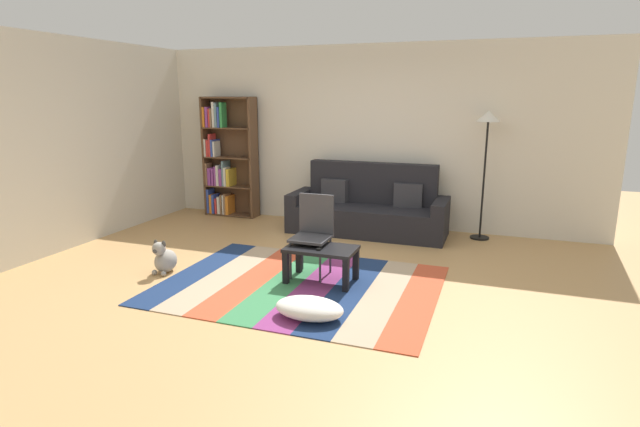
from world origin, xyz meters
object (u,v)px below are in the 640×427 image
couch (368,210)px  standing_lamp (487,133)px  tv_remote (320,248)px  coffee_table (321,254)px  pouf (309,308)px  dog (164,259)px  bookshelf (225,161)px  folding_chair (313,228)px

couch → standing_lamp: standing_lamp is taller
standing_lamp → tv_remote: bearing=-122.2°
coffee_table → pouf: bearing=-76.9°
pouf → tv_remote: 0.92m
coffee_table → pouf: coffee_table is taller
standing_lamp → dog: bearing=-140.9°
standing_lamp → bookshelf: bearing=179.0°
coffee_table → standing_lamp: bearing=57.1°
bookshelf → pouf: size_ratio=3.06×
pouf → dog: size_ratio=1.60×
pouf → tv_remote: tv_remote is taller
couch → pouf: size_ratio=3.56×
couch → coffee_table: 2.15m
bookshelf → dog: 2.95m
pouf → tv_remote: bearing=103.8°
couch → tv_remote: size_ratio=15.07×
dog → standing_lamp: 4.44m
pouf → dog: 2.07m
couch → dog: size_ratio=5.69×
dog → coffee_table: bearing=10.2°
coffee_table → dog: size_ratio=1.87×
coffee_table → dog: dog is taller
pouf → folding_chair: 1.25m
standing_lamp → folding_chair: (-1.69, -2.15, -0.94)m
standing_lamp → tv_remote: 3.04m
pouf → coffee_table: bearing=103.1°
folding_chair → bookshelf: bearing=155.4°
coffee_table → pouf: 0.95m
coffee_table → tv_remote: (0.00, -0.05, 0.08)m
couch → bookshelf: bearing=173.6°
folding_chair → dog: bearing=-143.7°
standing_lamp → tv_remote: (-1.52, -2.41, -1.07)m
couch → pouf: couch is taller
standing_lamp → folding_chair: size_ratio=1.96×
couch → tv_remote: 2.20m
bookshelf → tv_remote: bookshelf is taller
coffee_table → dog: 1.81m
folding_chair → standing_lamp: bearing=70.0°
bookshelf → tv_remote: (2.56, -2.48, -0.51)m
couch → tv_remote: bearing=-88.8°
standing_lamp → pouf: bearing=-111.9°
coffee_table → pouf: size_ratio=1.17×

